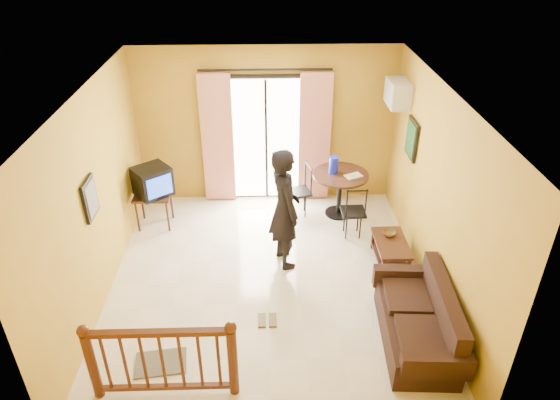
{
  "coord_description": "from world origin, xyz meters",
  "views": [
    {
      "loc": [
        -0.01,
        -5.66,
        4.68
      ],
      "look_at": [
        0.17,
        0.2,
        1.25
      ],
      "focal_mm": 32.0,
      "sensor_mm": 36.0,
      "label": 1
    }
  ],
  "objects_px": {
    "television": "(152,181)",
    "dining_table": "(340,182)",
    "coffee_table": "(391,249)",
    "sofa": "(421,323)",
    "standing_person": "(285,209)"
  },
  "relations": [
    {
      "from": "television",
      "to": "dining_table",
      "type": "bearing_deg",
      "value": -33.63
    },
    {
      "from": "television",
      "to": "coffee_table",
      "type": "relative_size",
      "value": 0.86
    },
    {
      "from": "sofa",
      "to": "dining_table",
      "type": "bearing_deg",
      "value": 104.68
    },
    {
      "from": "television",
      "to": "sofa",
      "type": "relative_size",
      "value": 0.42
    },
    {
      "from": "television",
      "to": "coffee_table",
      "type": "xyz_separation_m",
      "value": [
        3.72,
        -1.17,
        -0.59
      ]
    },
    {
      "from": "dining_table",
      "to": "television",
      "type": "bearing_deg",
      "value": -175.35
    },
    {
      "from": "television",
      "to": "standing_person",
      "type": "distance_m",
      "value": 2.38
    },
    {
      "from": "television",
      "to": "standing_person",
      "type": "bearing_deg",
      "value": -65.57
    },
    {
      "from": "television",
      "to": "coffee_table",
      "type": "height_order",
      "value": "television"
    },
    {
      "from": "television",
      "to": "dining_table",
      "type": "distance_m",
      "value": 3.14
    },
    {
      "from": "coffee_table",
      "to": "sofa",
      "type": "bearing_deg",
      "value": -89.92
    },
    {
      "from": "sofa",
      "to": "standing_person",
      "type": "bearing_deg",
      "value": 137.05
    },
    {
      "from": "dining_table",
      "to": "sofa",
      "type": "bearing_deg",
      "value": -78.88
    },
    {
      "from": "television",
      "to": "standing_person",
      "type": "xyz_separation_m",
      "value": [
        2.12,
        -1.09,
        0.1
      ]
    },
    {
      "from": "coffee_table",
      "to": "standing_person",
      "type": "xyz_separation_m",
      "value": [
        -1.6,
        0.08,
        0.69
      ]
    }
  ]
}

